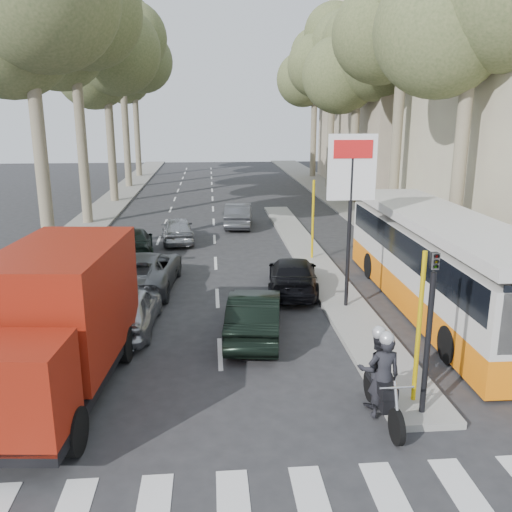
# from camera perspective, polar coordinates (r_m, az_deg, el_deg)

# --- Properties ---
(ground) EXTENTS (120.00, 120.00, 0.00)m
(ground) POSITION_cam_1_polar(r_m,az_deg,el_deg) (12.93, 0.50, -13.86)
(ground) COLOR #28282B
(ground) RESTS_ON ground
(sidewalk_right) EXTENTS (3.20, 70.00, 0.12)m
(sidewalk_right) POSITION_cam_1_polar(r_m,az_deg,el_deg) (38.05, 9.96, 5.33)
(sidewalk_right) COLOR gray
(sidewalk_right) RESTS_ON ground
(median_left) EXTENTS (2.40, 64.00, 0.12)m
(median_left) POSITION_cam_1_polar(r_m,az_deg,el_deg) (40.36, -14.77, 5.60)
(median_left) COLOR gray
(median_left) RESTS_ON ground
(traffic_island) EXTENTS (1.50, 26.00, 0.16)m
(traffic_island) POSITION_cam_1_polar(r_m,az_deg,el_deg) (23.52, 5.89, -0.34)
(traffic_island) COLOR gray
(traffic_island) RESTS_ON ground
(building_far) EXTENTS (11.00, 20.00, 16.00)m
(building_far) POSITION_cam_1_polar(r_m,az_deg,el_deg) (48.26, 15.88, 16.45)
(building_far) COLOR #B7A88E
(building_far) RESTS_ON ground
(billboard) EXTENTS (1.50, 12.10, 5.60)m
(billboard) POSITION_cam_1_polar(r_m,az_deg,el_deg) (17.03, 9.94, 6.17)
(billboard) COLOR yellow
(billboard) RESTS_ON ground
(traffic_light_island) EXTENTS (0.16, 0.41, 3.60)m
(traffic_light_island) POSITION_cam_1_polar(r_m,az_deg,el_deg) (11.33, 17.93, -5.10)
(traffic_light_island) COLOR black
(traffic_light_island) RESTS_ON ground
(tree_l_a) EXTENTS (7.40, 7.20, 14.10)m
(tree_l_a) POSITION_cam_1_polar(r_m,az_deg,el_deg) (24.72, -22.75, 23.51)
(tree_l_a) COLOR #6B604C
(tree_l_a) RESTS_ON ground
(tree_l_b) EXTENTS (7.40, 7.20, 14.88)m
(tree_l_b) POSITION_cam_1_polar(r_m,az_deg,el_deg) (32.51, -18.56, 22.75)
(tree_l_b) COLOR #6B604C
(tree_l_b) RESTS_ON ground
(tree_l_c) EXTENTS (7.40, 7.20, 13.71)m
(tree_l_c) POSITION_cam_1_polar(r_m,az_deg,el_deg) (40.15, -15.39, 19.83)
(tree_l_c) COLOR #6B604C
(tree_l_c) RESTS_ON ground
(tree_l_d) EXTENTS (7.40, 7.20, 15.66)m
(tree_l_d) POSITION_cam_1_polar(r_m,az_deg,el_deg) (48.20, -13.90, 21.07)
(tree_l_d) COLOR #6B604C
(tree_l_d) RESTS_ON ground
(tree_l_e) EXTENTS (7.40, 7.20, 14.49)m
(tree_l_e) POSITION_cam_1_polar(r_m,az_deg,el_deg) (56.01, -12.65, 19.15)
(tree_l_e) COLOR #6B604C
(tree_l_e) RESTS_ON ground
(tree_r_b) EXTENTS (7.40, 7.20, 15.27)m
(tree_r_b) POSITION_cam_1_polar(r_m,az_deg,el_deg) (31.58, 15.59, 23.85)
(tree_r_b) COLOR #6B604C
(tree_r_b) RESTS_ON ground
(tree_r_c) EXTENTS (7.40, 7.20, 13.32)m
(tree_r_c) POSITION_cam_1_polar(r_m,az_deg,el_deg) (38.89, 10.84, 19.75)
(tree_r_c) COLOR #6B604C
(tree_r_c) RESTS_ON ground
(tree_r_d) EXTENTS (7.40, 7.20, 14.88)m
(tree_r_d) POSITION_cam_1_polar(r_m,az_deg,el_deg) (46.78, 8.28, 20.68)
(tree_r_d) COLOR #6B604C
(tree_r_d) RESTS_ON ground
(tree_r_e) EXTENTS (7.40, 7.20, 14.10)m
(tree_r_e) POSITION_cam_1_polar(r_m,az_deg,el_deg) (54.54, 6.38, 19.16)
(tree_r_e) COLOR #6B604C
(tree_r_e) RESTS_ON ground
(silver_hatchback) EXTENTS (1.73, 3.91, 1.31)m
(silver_hatchback) POSITION_cam_1_polar(r_m,az_deg,el_deg) (16.30, -13.20, -5.50)
(silver_hatchback) COLOR #A8ABB0
(silver_hatchback) RESTS_ON ground
(dark_hatchback) EXTENTS (1.95, 4.23, 1.35)m
(dark_hatchback) POSITION_cam_1_polar(r_m,az_deg,el_deg) (15.45, -0.14, -6.16)
(dark_hatchback) COLOR black
(dark_hatchback) RESTS_ON ground
(queue_car_a) EXTENTS (2.61, 4.98, 1.34)m
(queue_car_a) POSITION_cam_1_polar(r_m,az_deg,el_deg) (20.10, -11.62, -1.47)
(queue_car_a) COLOR #4D5155
(queue_car_a) RESTS_ON ground
(queue_car_b) EXTENTS (2.24, 4.40, 1.22)m
(queue_car_b) POSITION_cam_1_polar(r_m,az_deg,el_deg) (19.34, 3.88, -2.01)
(queue_car_b) COLOR black
(queue_car_b) RESTS_ON ground
(queue_car_c) EXTENTS (1.88, 3.85, 1.27)m
(queue_car_c) POSITION_cam_1_polar(r_m,az_deg,el_deg) (26.96, -8.26, 2.76)
(queue_car_c) COLOR #93969A
(queue_car_c) RESTS_ON ground
(queue_car_d) EXTENTS (1.78, 4.14, 1.33)m
(queue_car_d) POSITION_cam_1_polar(r_m,az_deg,el_deg) (30.37, -1.85, 4.33)
(queue_car_d) COLOR #4A4C51
(queue_car_d) RESTS_ON ground
(queue_car_e) EXTENTS (2.35, 4.67, 1.30)m
(queue_car_e) POSITION_cam_1_polar(r_m,az_deg,el_deg) (24.46, -12.92, 1.34)
(queue_car_e) COLOR black
(queue_car_e) RESTS_ON ground
(red_truck) EXTENTS (2.88, 6.39, 3.31)m
(red_truck) POSITION_cam_1_polar(r_m,az_deg,el_deg) (12.82, -20.32, -6.49)
(red_truck) COLOR black
(red_truck) RESTS_ON ground
(city_bus) EXTENTS (2.79, 11.96, 3.14)m
(city_bus) POSITION_cam_1_polar(r_m,az_deg,el_deg) (18.24, 18.80, -0.42)
(city_bus) COLOR orange
(city_bus) RESTS_ON ground
(motorcycle) EXTENTS (0.85, 2.34, 1.99)m
(motorcycle) POSITION_cam_1_polar(r_m,az_deg,el_deg) (11.87, 12.95, -12.11)
(motorcycle) COLOR black
(motorcycle) RESTS_ON ground
(pedestrian_near) EXTENTS (0.88, 1.03, 1.59)m
(pedestrian_near) POSITION_cam_1_polar(r_m,az_deg,el_deg) (21.71, 20.35, -0.22)
(pedestrian_near) COLOR #42344E
(pedestrian_near) RESTS_ON sidewalk_right
(pedestrian_far) EXTENTS (1.25, 1.01, 1.77)m
(pedestrian_far) POSITION_cam_1_polar(r_m,az_deg,el_deg) (24.15, 22.55, 1.26)
(pedestrian_far) COLOR brown
(pedestrian_far) RESTS_ON sidewalk_right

